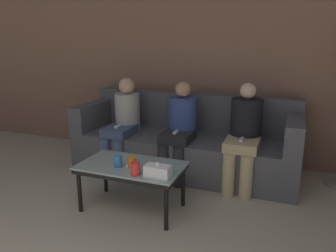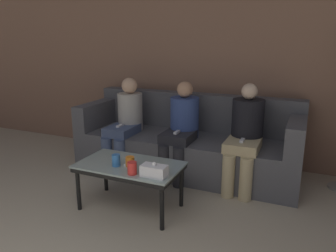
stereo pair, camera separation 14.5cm
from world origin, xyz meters
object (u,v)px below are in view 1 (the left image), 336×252
Objects in this scene: cup_far_center at (118,161)px; tissue_box at (158,171)px; couch at (185,143)px; game_remote at (131,164)px; seated_person_mid_left at (180,126)px; seated_person_mid_right at (244,132)px; seated_person_left_end at (123,121)px; cup_near_left at (135,169)px; cup_near_right at (132,162)px; coffee_table at (132,169)px.

tissue_box is (0.43, -0.08, -0.00)m from cup_far_center.
couch is at bearing 78.65° from cup_far_center.
game_remote is 0.13× the size of seated_person_mid_left.
seated_person_mid_right reaches higher than tissue_box.
tissue_box is 0.20× the size of seated_person_left_end.
seated_person_left_end is at bearing -179.49° from seated_person_mid_right.
seated_person_mid_right reaches higher than seated_person_left_end.
couch reaches higher than game_remote.
seated_person_left_end is 1.01× the size of seated_person_mid_left.
game_remote is 0.13× the size of seated_person_mid_right.
seated_person_mid_left is (0.02, 1.13, 0.10)m from cup_near_left.
seated_person_mid_right reaches higher than cup_far_center.
cup_near_left is (-0.02, -1.34, 0.17)m from couch.
couch is at bearing 90.00° from seated_person_mid_left.
couch is at bearing 17.07° from seated_person_left_end.
cup_near_right is (-0.11, 0.15, -0.01)m from cup_near_left.
seated_person_mid_left is (0.74, 0.02, 0.00)m from seated_person_left_end.
seated_person_left_end reaches higher than tissue_box.
cup_near_right is 0.13m from cup_far_center.
seated_person_left_end is 0.74m from seated_person_mid_left.
couch is 17.79× the size of game_remote.
seated_person_mid_left reaches higher than coffee_table.
seated_person_left_end reaches higher than coffee_table.
cup_near_left is 1.33m from seated_person_left_end.
cup_near_right is 0.07m from game_remote.
couch is 1.21m from cup_near_right.
cup_near_left is at bearing -170.36° from tissue_box.
cup_near_right reaches higher than game_remote.
game_remote is at bearing -97.88° from couch.
seated_person_left_end reaches higher than cup_near_left.
coffee_table is 0.26m from cup_near_left.
cup_near_left is 0.19m from cup_near_right.
cup_near_right is 1.14m from seated_person_left_end.
seated_person_mid_left is at bearing 76.39° from cup_far_center.
seated_person_mid_left is (0.16, 0.93, 0.15)m from game_remote.
cup_near_left is at bearing -54.43° from cup_near_right.
tissue_box is (0.30, -0.12, 0.01)m from cup_near_right.
seated_person_left_end is (-0.72, 1.11, 0.10)m from cup_near_left.
couch is at bearing 82.12° from coffee_table.
tissue_box is (0.20, 0.03, -0.00)m from cup_near_left.
seated_person_left_end reaches higher than couch.
couch is 2.74× the size of coffee_table.
couch is 1.16m from game_remote.
cup_near_right reaches higher than coffee_table.
tissue_box is at bearing -26.20° from coffee_table.
cup_far_center is 0.43m from tissue_box.
cup_near_left is 0.10× the size of seated_person_mid_right.
cup_near_left is 0.25m from cup_far_center.
cup_near_right is at bearing -131.48° from seated_person_mid_right.
coffee_table is at bearing 45.15° from cup_far_center.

